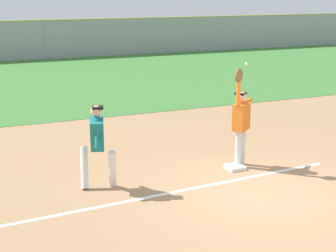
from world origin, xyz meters
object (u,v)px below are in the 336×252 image
fielder (241,118)px  baseball (246,64)px  first_base (235,167)px  parked_car_red (163,36)px  parked_car_tan (94,38)px  runner (97,141)px

fielder → baseball: 1.22m
first_base → parked_car_red: size_ratio=0.08×
first_base → parked_car_tan: 25.65m
first_base → parked_car_tan: parked_car_tan is taller
first_base → parked_car_red: 26.75m
first_base → fielder: fielder is taller
fielder → parked_car_red: bearing=-54.7°
fielder → parked_car_red: fielder is taller
runner → parked_car_red: runner is taller
runner → fielder: bearing=17.6°
runner → parked_car_tan: 26.21m
parked_car_red → runner: bearing=-109.8°
first_base → fielder: (0.20, 0.15, 1.08)m
runner → parked_car_red: bearing=81.0°
first_base → parked_car_tan: size_ratio=0.08×
fielder → baseball: baseball is taller
fielder → runner: bearing=55.4°
fielder → parked_car_tan: (3.57, 25.22, -0.45)m
baseball → parked_car_tan: bearing=82.2°
fielder → runner: (-3.34, -0.07, -0.12)m
first_base → baseball: (0.30, 0.17, 2.30)m
runner → baseball: size_ratio=23.24×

